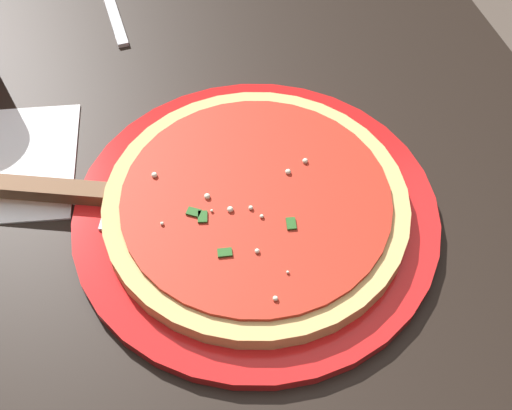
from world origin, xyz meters
The scene contains 4 objects.
restaurant_table centered at (0.00, 0.00, 0.61)m, with size 1.15×0.69×0.75m.
serving_plate centered at (-0.05, -0.01, 0.76)m, with size 0.33×0.33×0.01m, color red.
pizza centered at (-0.05, -0.01, 0.77)m, with size 0.27×0.27×0.02m.
pizza_server centered at (0.01, 0.14, 0.77)m, with size 0.12×0.22×0.01m.
Camera 1 is at (-0.41, 0.10, 1.26)m, focal length 48.47 mm.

